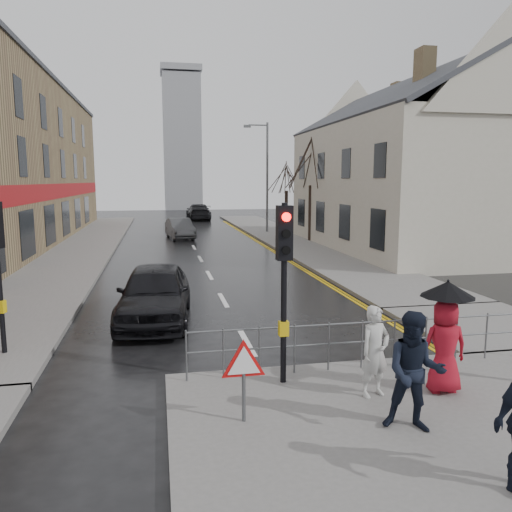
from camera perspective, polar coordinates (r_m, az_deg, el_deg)
name	(u,v)px	position (r m, az deg, el deg)	size (l,w,h in m)	color
ground	(275,394)	(9.64, 2.22, -15.47)	(120.00, 120.00, 0.00)	black
left_pavement	(84,245)	(32.11, -19.02, 1.23)	(4.00, 44.00, 0.14)	#605E5B
right_pavement	(283,237)	(34.85, 3.14, 2.23)	(4.00, 40.00, 0.14)	#605E5B
pavement_bridge_right	(484,325)	(14.89, 24.63, -7.23)	(4.00, 4.20, 0.14)	#605E5B
building_right_cream	(408,166)	(30.06, 16.99, 9.85)	(9.00, 16.40, 10.10)	beige
church_tower	(182,143)	(70.83, -8.44, 12.62)	(5.00, 5.00, 18.00)	gray
traffic_signal_near_left	(284,262)	(9.16, 3.24, -0.67)	(0.28, 0.27, 3.40)	black
guard_railing_front	(362,334)	(10.46, 12.04, -8.67)	(7.14, 0.04, 1.00)	#595B5E
warning_sign	(244,367)	(8.00, -1.41, -12.57)	(0.80, 0.07, 1.35)	#595B5E
street_lamp	(265,170)	(37.41, 1.02, 9.79)	(1.83, 0.25, 8.00)	#595B5E
tree_near	(311,161)	(32.04, 6.32, 10.71)	(2.40, 2.40, 6.58)	#2D2119
tree_far	(287,174)	(39.85, 3.51, 9.30)	(2.40, 2.40, 5.64)	#2D2119
pedestrian_a	(375,351)	(9.18, 13.44, -10.56)	(0.60, 0.39, 1.63)	#BBBCB7
pedestrian_b	(415,372)	(8.11, 17.70, -12.50)	(0.90, 0.70, 1.86)	black
pedestrian_with_umbrella	(445,332)	(9.63, 20.82, -8.12)	(0.96, 0.96, 2.04)	maroon
car_parked	(155,293)	(14.32, -11.49, -4.18)	(1.91, 4.74, 1.61)	black
car_mid	(180,228)	(34.61, -8.68, 3.13)	(1.45, 4.17, 1.37)	#3F4143
car_far	(198,212)	(50.78, -6.60, 5.02)	(2.26, 5.55, 1.61)	black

